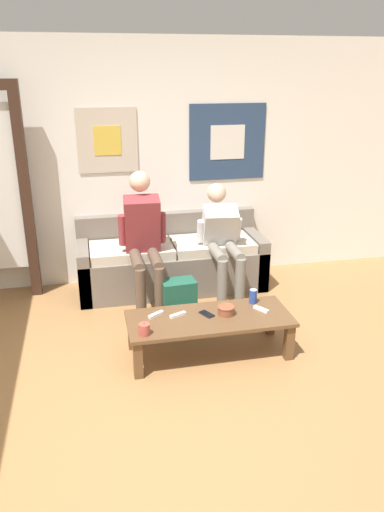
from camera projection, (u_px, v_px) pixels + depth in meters
ground_plane at (191, 411)px, 3.48m from camera, size 18.00×18.00×0.00m
wall_back at (142, 165)px, 5.28m from camera, size 10.00×0.07×2.55m
couch at (172, 262)px, 5.35m from camera, size 1.96×0.70×0.76m
coffee_table at (209, 322)px, 4.08m from camera, size 1.34×0.54×0.34m
person_seated_adult at (144, 236)px, 4.80m from camera, size 0.47×0.85×1.32m
person_seated_teen at (222, 238)px, 5.01m from camera, size 0.47×0.89×1.14m
backpack at (179, 301)px, 4.68m from camera, size 0.33×0.25×0.40m
ceramic_bowl at (226, 310)px, 4.09m from camera, size 0.14×0.14×0.08m
pillar_candle at (144, 329)px, 3.78m from camera, size 0.09×0.09×0.10m
drink_can_blue at (253, 296)px, 4.29m from camera, size 0.07×0.07×0.12m
game_controller_near_left at (261, 309)px, 4.17m from camera, size 0.11×0.14×0.03m
game_controller_near_right at (156, 315)px, 4.08m from camera, size 0.14×0.11×0.03m
game_controller_far_center at (178, 315)px, 4.07m from camera, size 0.15×0.09×0.03m
cell_phone at (207, 314)px, 4.10m from camera, size 0.12×0.15×0.01m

